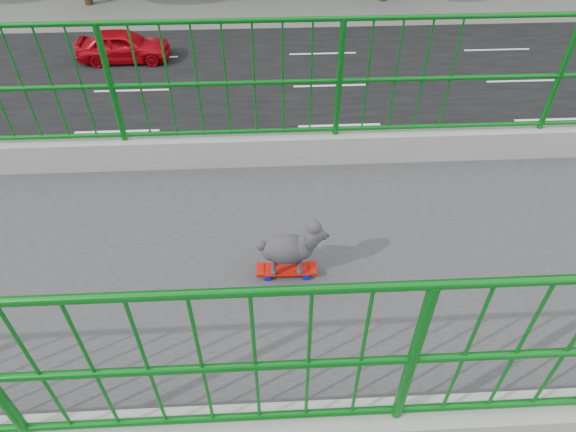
% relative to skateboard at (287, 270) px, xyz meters
% --- Properties ---
extents(road, '(18.00, 90.00, 0.02)m').
position_rel_skateboard_xyz_m(road, '(-13.09, -5.46, -7.04)').
color(road, black).
rests_on(road, ground).
extents(skateboard, '(0.15, 0.46, 0.06)m').
position_rel_skateboard_xyz_m(skateboard, '(0.00, 0.00, 0.00)').
color(skateboard, red).
rests_on(skateboard, footbridge).
extents(poodle, '(0.23, 0.54, 0.44)m').
position_rel_skateboard_xyz_m(poodle, '(0.00, 0.03, 0.25)').
color(poodle, '#29272C').
rests_on(poodle, skateboard).
extents(car_4, '(1.59, 3.95, 1.35)m').
position_rel_skateboard_xyz_m(car_4, '(-18.89, -6.19, -6.37)').
color(car_4, '#B50712').
rests_on(car_4, ground).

